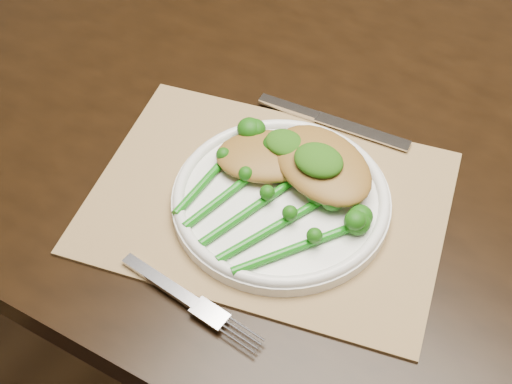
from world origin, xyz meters
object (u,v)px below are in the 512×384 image
Objects in this scene: placemat at (269,201)px; dinner_plate at (281,198)px; broccolini_bundle at (252,208)px; dining_table at (349,277)px; chicken_fillet_left at (268,156)px.

placemat is 0.02m from dinner_plate.
dining_table is at bearing 97.50° from broccolini_bundle.
chicken_fillet_left is at bearing -114.53° from dining_table.
chicken_fillet_left is at bearing 142.21° from dinner_plate.
dining_table is 4.24× the size of placemat.
chicken_fillet_left is at bearing 126.33° from broccolini_bundle.
dinner_plate is at bearing 83.27° from broccolini_bundle.
chicken_fillet_left is (-0.04, 0.03, 0.02)m from dinner_plate.
broccolini_bundle reaches higher than dining_table.
dinner_plate is 1.15× the size of broccolini_bundle.
placemat reaches higher than dining_table.
placemat is at bearing 106.50° from broccolini_bundle.
dinner_plate is at bearing -74.41° from chicken_fillet_left.
broccolini_bundle is at bearing -110.38° from dinner_plate.
broccolini_bundle is (-0.01, -0.04, 0.01)m from dinner_plate.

